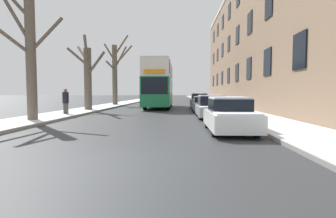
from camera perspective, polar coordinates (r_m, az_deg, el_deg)
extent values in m
plane|color=#303335|center=(5.86, -15.23, -11.91)|extent=(320.00, 320.00, 0.00)
cube|color=gray|center=(58.93, -5.24, 2.09)|extent=(2.85, 130.00, 0.13)
cube|color=silver|center=(58.93, -5.24, 2.17)|extent=(2.82, 130.00, 0.03)
cube|color=gray|center=(58.56, 6.89, 2.07)|extent=(2.85, 130.00, 0.13)
cube|color=silver|center=(58.56, 6.89, 2.15)|extent=(2.82, 130.00, 0.03)
cube|color=#8C7056|center=(31.81, 22.16, 13.33)|extent=(9.00, 42.45, 14.19)
cube|color=black|center=(14.59, 26.71, 11.23)|extent=(0.08, 1.40, 1.80)
cube|color=black|center=(18.92, 20.84, 9.52)|extent=(0.08, 1.40, 1.80)
cube|color=black|center=(23.38, 17.21, 8.41)|extent=(0.08, 1.40, 1.80)
cube|color=black|center=(27.91, 14.76, 7.63)|extent=(0.08, 1.40, 1.80)
cube|color=black|center=(32.48, 13.00, 7.07)|extent=(0.08, 1.40, 1.80)
cube|color=black|center=(37.07, 11.68, 6.64)|extent=(0.08, 1.40, 1.80)
cube|color=black|center=(41.69, 10.66, 6.30)|extent=(0.08, 1.40, 1.80)
cube|color=black|center=(46.31, 9.83, 6.03)|extent=(0.08, 1.40, 1.80)
cube|color=black|center=(19.69, 21.10, 20.53)|extent=(0.08, 1.40, 1.80)
cube|color=black|center=(24.01, 17.38, 17.44)|extent=(0.08, 1.40, 1.80)
cube|color=black|center=(28.44, 14.88, 15.26)|extent=(0.08, 1.40, 1.80)
cube|color=black|center=(32.94, 13.10, 13.65)|extent=(0.08, 1.40, 1.80)
cube|color=black|center=(37.47, 11.76, 12.42)|extent=(0.08, 1.40, 1.80)
cube|color=black|center=(42.04, 10.72, 11.46)|extent=(0.08, 1.40, 1.80)
cube|color=black|center=(46.63, 9.88, 10.68)|extent=(0.08, 1.40, 1.80)
cube|color=black|center=(33.81, 13.19, 19.97)|extent=(0.08, 1.40, 1.80)
cube|color=black|center=(38.24, 11.83, 18.03)|extent=(0.08, 1.40, 1.80)
cube|color=black|center=(42.73, 10.78, 16.49)|extent=(0.08, 1.40, 1.80)
cube|color=black|center=(47.25, 9.94, 15.23)|extent=(0.08, 1.40, 1.80)
cylinder|color=brown|center=(15.31, -27.66, 9.13)|extent=(0.50, 0.50, 6.29)
cylinder|color=brown|center=(15.19, -24.95, 14.48)|extent=(1.76, 0.32, 1.82)
cylinder|color=brown|center=(15.95, -30.78, 17.62)|extent=(1.70, 0.64, 3.05)
cylinder|color=brown|center=(14.96, -32.48, 13.96)|extent=(1.67, 2.37, 1.88)
cylinder|color=brown|center=(22.90, -17.05, 6.07)|extent=(0.61, 0.61, 5.24)
cylinder|color=brown|center=(22.33, -15.46, 9.49)|extent=(1.88, 1.10, 1.89)
cylinder|color=brown|center=(23.65, -19.09, 10.69)|extent=(2.06, 0.78, 1.67)
cylinder|color=brown|center=(24.31, -18.07, 11.33)|extent=(1.76, 2.22, 1.70)
cylinder|color=brown|center=(22.12, -17.40, 12.14)|extent=(0.75, 2.17, 2.03)
cylinder|color=brown|center=(31.82, -11.51, 7.13)|extent=(0.58, 0.58, 7.15)
cylinder|color=brown|center=(31.36, -12.39, 9.23)|extent=(0.86, 1.48, 1.02)
cylinder|color=brown|center=(32.79, -12.62, 11.95)|extent=(1.71, 1.29, 2.24)
cylinder|color=brown|center=(32.36, -10.16, 13.47)|extent=(1.71, 0.85, 2.55)
cylinder|color=brown|center=(32.64, -10.31, 10.97)|extent=(1.33, 1.76, 2.88)
cylinder|color=brown|center=(32.23, -9.71, 11.40)|extent=(2.13, 1.04, 2.57)
cube|color=#1E7A47|center=(26.86, -1.96, 3.74)|extent=(2.48, 10.10, 2.60)
cube|color=silver|center=(26.95, -1.97, 8.16)|extent=(2.43, 9.90, 1.55)
cube|color=beige|center=(27.03, -1.97, 9.92)|extent=(2.43, 9.90, 0.12)
cube|color=black|center=(26.87, -1.96, 4.82)|extent=(2.51, 8.89, 1.35)
cube|color=black|center=(26.95, -1.97, 8.32)|extent=(2.51, 8.89, 1.18)
cube|color=black|center=(21.86, -2.99, 5.10)|extent=(2.23, 0.06, 1.42)
cube|color=orange|center=(21.91, -3.00, 8.20)|extent=(1.73, 0.05, 0.32)
cylinder|color=black|center=(23.98, -5.06, 1.15)|extent=(0.30, 1.10, 1.10)
cylinder|color=black|center=(23.79, 0.04, 1.15)|extent=(0.30, 1.10, 1.10)
cylinder|color=black|center=(29.79, -3.58, 1.62)|extent=(0.30, 1.10, 1.10)
cylinder|color=black|center=(29.64, 0.53, 1.62)|extent=(0.30, 1.10, 1.10)
cube|color=silver|center=(10.65, 13.23, -2.28)|extent=(1.69, 3.93, 0.63)
cube|color=black|center=(10.77, 13.12, 0.82)|extent=(1.46, 1.96, 0.51)
cube|color=silver|center=(10.76, 13.14, 2.39)|extent=(1.42, 1.87, 0.08)
cube|color=silver|center=(9.26, 14.86, -1.01)|extent=(1.52, 1.03, 0.06)
cylinder|color=black|center=(9.40, 10.13, -4.03)|extent=(0.20, 0.64, 0.64)
cylinder|color=black|center=(9.70, 18.80, -3.93)|extent=(0.20, 0.64, 0.64)
cylinder|color=black|center=(11.72, 8.60, -2.52)|extent=(0.20, 0.64, 0.64)
cylinder|color=black|center=(11.97, 15.64, -2.49)|extent=(0.20, 0.64, 0.64)
cube|color=#9EA3AD|center=(16.52, 9.40, -0.30)|extent=(1.76, 4.21, 0.57)
cube|color=black|center=(16.66, 9.35, 1.74)|extent=(1.51, 2.10, 0.61)
cube|color=silver|center=(16.65, 9.36, 2.88)|extent=(1.48, 2.00, 0.06)
cube|color=silver|center=(15.02, 10.09, 0.48)|extent=(1.58, 1.10, 0.05)
cylinder|color=black|center=(15.20, 7.09, -1.11)|extent=(0.20, 0.64, 0.64)
cylinder|color=black|center=(15.40, 12.79, -1.11)|extent=(0.20, 0.64, 0.64)
cylinder|color=black|center=(17.71, 6.44, -0.45)|extent=(0.20, 0.64, 0.64)
cylinder|color=black|center=(17.88, 11.35, -0.46)|extent=(0.20, 0.64, 0.64)
cube|color=slate|center=(21.65, 7.76, 0.61)|extent=(1.81, 3.94, 0.56)
cube|color=black|center=(21.79, 7.74, 2.00)|extent=(1.56, 1.97, 0.48)
cube|color=silver|center=(21.78, 7.74, 2.70)|extent=(1.52, 1.87, 0.05)
cube|color=silver|center=(20.25, 8.13, 1.26)|extent=(1.63, 1.03, 0.04)
cylinder|color=black|center=(20.42, 5.84, 0.06)|extent=(0.20, 0.63, 0.63)
cylinder|color=black|center=(20.58, 10.27, 0.05)|extent=(0.20, 0.63, 0.63)
cylinder|color=black|center=(22.78, 5.50, 0.43)|extent=(0.20, 0.63, 0.63)
cylinder|color=black|center=(22.92, 9.47, 0.41)|extent=(0.20, 0.63, 0.63)
cube|color=slate|center=(26.58, 6.79, 1.30)|extent=(1.73, 4.07, 0.69)
cube|color=black|center=(26.73, 6.77, 2.67)|extent=(1.49, 2.04, 0.58)
cube|color=silver|center=(26.72, 6.78, 3.38)|extent=(1.46, 1.93, 0.08)
cube|color=silver|center=(25.13, 7.04, 2.03)|extent=(1.56, 1.06, 0.07)
cylinder|color=black|center=(25.32, 5.28, 0.75)|extent=(0.20, 0.64, 0.64)
cylinder|color=black|center=(25.44, 8.69, 0.74)|extent=(0.20, 0.64, 0.64)
cylinder|color=black|center=(27.76, 5.04, 0.99)|extent=(0.20, 0.64, 0.64)
cylinder|color=black|center=(27.87, 8.15, 0.98)|extent=(0.20, 0.64, 0.64)
cube|color=#9EA3AD|center=(48.06, -2.25, 3.18)|extent=(1.92, 5.05, 2.04)
cube|color=black|center=(45.56, -2.51, 3.75)|extent=(1.69, 0.06, 0.90)
cylinder|color=black|center=(46.54, -3.45, 2.06)|extent=(0.22, 0.68, 0.68)
cylinder|color=black|center=(46.40, -1.38, 2.06)|extent=(0.22, 0.68, 0.68)
cylinder|color=black|center=(49.76, -3.06, 2.15)|extent=(0.22, 0.68, 0.68)
cylinder|color=black|center=(49.62, -1.13, 2.15)|extent=(0.22, 0.68, 0.68)
cylinder|color=#4C4742|center=(18.56, -21.14, -0.15)|extent=(0.19, 0.19, 0.86)
cylinder|color=#4C4742|center=(18.69, -21.55, -0.14)|extent=(0.19, 0.19, 0.86)
cylinder|color=black|center=(18.59, -21.40, 2.32)|extent=(0.40, 0.40, 0.75)
sphere|color=#8C6647|center=(18.59, -21.44, 3.83)|extent=(0.24, 0.24, 0.24)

